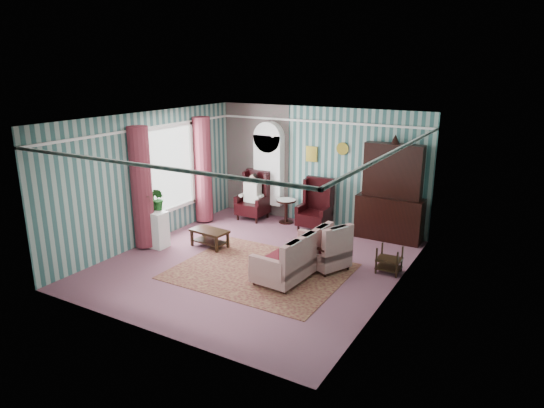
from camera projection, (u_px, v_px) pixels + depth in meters
The scene contains 17 objects.
floor at pixel (255, 263), 9.80m from camera, with size 6.00×6.00×0.00m, color #874E5E.
room_shell at pixel (233, 161), 9.69m from camera, with size 5.53×6.02×2.91m.
bookcase at pixel (269, 175), 12.50m from camera, with size 0.80×0.28×2.24m, color silver.
dresser_hutch at pixel (391, 189), 10.82m from camera, with size 1.50×0.56×2.36m, color black.
wingback_left at pixel (253, 196), 12.43m from camera, with size 0.76×0.80×1.25m, color black.
wingback_right at pixel (314, 205), 11.59m from camera, with size 0.76×0.80×1.25m, color black.
seated_woman at pixel (253, 197), 12.44m from camera, with size 0.44×0.40×1.18m, color beige, non-canonical shape.
round_side_table at pixel (286, 211), 12.22m from camera, with size 0.50×0.50×0.60m, color black.
nest_table at pixel (389, 259), 9.29m from camera, with size 0.45×0.38×0.54m, color black.
plant_stand at pixel (155, 229), 10.59m from camera, with size 0.55×0.35×0.80m, color white.
rug at pixel (260, 271), 9.41m from camera, with size 3.20×2.60×0.01m, color #441D16.
sofa at pixel (293, 248), 9.14m from camera, with size 1.80×1.10×1.09m, color beige.
floral_armchair at pixel (327, 245), 9.40m from camera, with size 0.78×0.87×1.00m, color beige.
coffee_table at pixel (210, 238), 10.63m from camera, with size 0.83×0.45×0.39m, color black.
potted_plant_a at pixel (145, 204), 10.34m from camera, with size 0.37×0.32×0.41m, color #1E4E18.
potted_plant_b at pixel (159, 199), 10.52m from camera, with size 0.27×0.22×0.50m, color #1A551B.
potted_plant_c at pixel (153, 201), 10.58m from camera, with size 0.23×0.23×0.41m, color #205119.
Camera 1 is at (4.83, -7.70, 3.88)m, focal length 32.00 mm.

